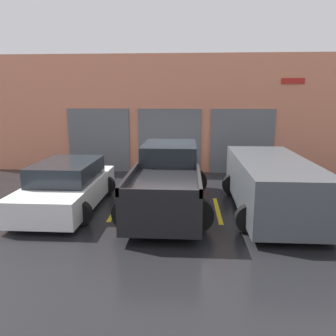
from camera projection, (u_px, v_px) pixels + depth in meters
ground_plane at (170, 191)px, 11.15m from camera, size 28.00×28.00×0.00m
shophouse_building at (175, 115)px, 13.85m from camera, size 17.12×0.68×4.87m
pickup_truck at (167, 179)px, 9.47m from camera, size 2.44×5.06×1.71m
sedan_white at (67, 186)px, 9.47m from camera, size 2.20×4.21×1.34m
sedan_side at (271, 183)px, 9.05m from camera, size 2.36×4.89×1.48m
parking_stripe_far_left at (20, 206)px, 9.66m from camera, size 0.12×2.20×0.01m
parking_stripe_left at (117, 208)px, 9.48m from camera, size 0.12×2.20×0.01m
parking_stripe_centre at (218, 210)px, 9.30m from camera, size 0.12×2.20×0.01m
parking_stripe_right at (322, 212)px, 9.13m from camera, size 0.12×2.20×0.01m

